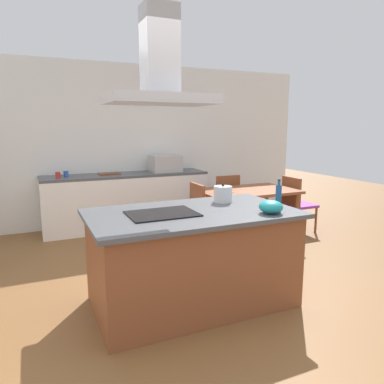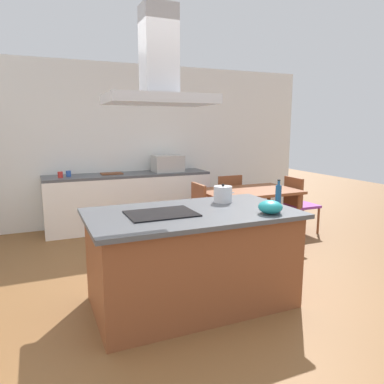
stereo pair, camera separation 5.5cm
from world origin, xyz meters
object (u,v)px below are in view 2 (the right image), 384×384
(chair_at_right_end, at_px, (298,201))
(cooktop, at_px, (161,214))
(mixing_bowl, at_px, (270,207))
(range_hood, at_px, (159,73))
(coffee_mug_blue, at_px, (68,174))
(countertop_microwave, at_px, (168,163))
(dining_table, at_px, (249,195))
(coffee_mug_red, at_px, (60,175))
(olive_oil_bottle, at_px, (278,196))
(cutting_board, at_px, (112,174))
(chair_at_left_end, at_px, (192,212))
(tea_kettle, at_px, (223,194))
(chair_facing_back_wall, at_px, (227,198))

(chair_at_right_end, bearing_deg, cooktop, -151.58)
(mixing_bowl, relative_size, range_hood, 0.24)
(coffee_mug_blue, bearing_deg, countertop_microwave, -0.65)
(dining_table, relative_size, range_hood, 1.56)
(dining_table, bearing_deg, coffee_mug_red, 152.22)
(chair_at_right_end, height_order, range_hood, range_hood)
(olive_oil_bottle, xyz_separation_m, cutting_board, (-0.96, 3.15, -0.11))
(coffee_mug_red, relative_size, chair_at_left_end, 0.10)
(chair_at_left_end, bearing_deg, dining_table, -0.00)
(cutting_board, height_order, range_hood, range_hood)
(chair_at_left_end, bearing_deg, olive_oil_bottle, -84.84)
(tea_kettle, bearing_deg, chair_at_right_end, 31.76)
(range_hood, bearing_deg, chair_facing_back_wall, 49.45)
(mixing_bowl, relative_size, chair_facing_back_wall, 0.24)
(olive_oil_bottle, relative_size, dining_table, 0.20)
(olive_oil_bottle, bearing_deg, countertop_microwave, 90.15)
(mixing_bowl, height_order, cutting_board, mixing_bowl)
(cutting_board, relative_size, chair_at_right_end, 0.38)
(mixing_bowl, bearing_deg, tea_kettle, 104.09)
(cooktop, height_order, mixing_bowl, mixing_bowl)
(tea_kettle, xyz_separation_m, mixing_bowl, (0.15, -0.61, -0.02))
(mixing_bowl, height_order, range_hood, range_hood)
(countertop_microwave, distance_m, coffee_mug_red, 1.75)
(countertop_microwave, distance_m, chair_at_left_end, 1.49)
(cooktop, bearing_deg, coffee_mug_blue, 100.55)
(cutting_board, bearing_deg, tea_kettle, -77.00)
(tea_kettle, distance_m, dining_table, 1.69)
(mixing_bowl, bearing_deg, coffee_mug_blue, 113.87)
(countertop_microwave, distance_m, chair_facing_back_wall, 1.18)
(coffee_mug_red, xyz_separation_m, chair_facing_back_wall, (2.51, -0.66, -0.44))
(cutting_board, bearing_deg, range_hood, -92.55)
(countertop_microwave, distance_m, cutting_board, 0.96)
(cooktop, height_order, coffee_mug_red, coffee_mug_red)
(coffee_mug_blue, distance_m, chair_facing_back_wall, 2.54)
(cutting_board, bearing_deg, cooktop, -92.55)
(mixing_bowl, relative_size, coffee_mug_red, 2.40)
(dining_table, distance_m, chair_at_left_end, 0.93)
(mixing_bowl, bearing_deg, chair_at_left_end, 89.02)
(countertop_microwave, xyz_separation_m, coffee_mug_red, (-1.74, -0.06, -0.09))
(countertop_microwave, xyz_separation_m, cutting_board, (-0.95, 0.05, -0.13))
(tea_kettle, distance_m, countertop_microwave, 2.65)
(coffee_mug_red, bearing_deg, coffee_mug_blue, 32.37)
(dining_table, bearing_deg, olive_oil_bottle, -113.91)
(chair_facing_back_wall, relative_size, range_hood, 0.99)
(mixing_bowl, bearing_deg, countertop_microwave, 86.84)
(chair_facing_back_wall, bearing_deg, coffee_mug_red, 165.32)
(tea_kettle, relative_size, olive_oil_bottle, 0.86)
(dining_table, xyz_separation_m, chair_facing_back_wall, (-0.00, 0.67, -0.16))
(chair_facing_back_wall, bearing_deg, cooktop, -130.55)
(olive_oil_bottle, height_order, countertop_microwave, countertop_microwave)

